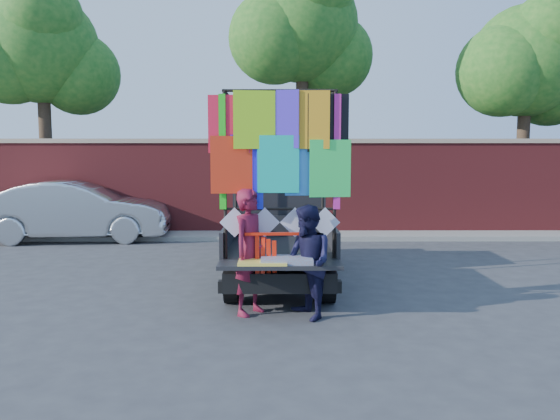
{
  "coord_description": "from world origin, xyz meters",
  "views": [
    {
      "loc": [
        0.28,
        -7.9,
        2.23
      ],
      "look_at": [
        0.32,
        -0.11,
        1.41
      ],
      "focal_mm": 35.0,
      "sensor_mm": 36.0,
      "label": 1
    }
  ],
  "objects_px": {
    "sedan": "(77,211)",
    "woman": "(251,252)",
    "pickup_truck": "(279,232)",
    "man": "(307,262)"
  },
  "relations": [
    {
      "from": "sedan",
      "to": "woman",
      "type": "relative_size",
      "value": 2.63
    },
    {
      "from": "pickup_truck",
      "to": "man",
      "type": "xyz_separation_m",
      "value": [
        0.37,
        -2.71,
        -0.01
      ]
    },
    {
      "from": "sedan",
      "to": "woman",
      "type": "bearing_deg",
      "value": -149.05
    },
    {
      "from": "woman",
      "to": "man",
      "type": "bearing_deg",
      "value": -71.05
    },
    {
      "from": "woman",
      "to": "pickup_truck",
      "type": "bearing_deg",
      "value": 25.56
    },
    {
      "from": "pickup_truck",
      "to": "sedan",
      "type": "height_order",
      "value": "pickup_truck"
    },
    {
      "from": "pickup_truck",
      "to": "sedan",
      "type": "bearing_deg",
      "value": 142.77
    },
    {
      "from": "sedan",
      "to": "man",
      "type": "xyz_separation_m",
      "value": [
        5.5,
        -6.61,
        0.01
      ]
    },
    {
      "from": "pickup_truck",
      "to": "sedan",
      "type": "distance_m",
      "value": 6.45
    },
    {
      "from": "pickup_truck",
      "to": "sedan",
      "type": "relative_size",
      "value": 1.07
    }
  ]
}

